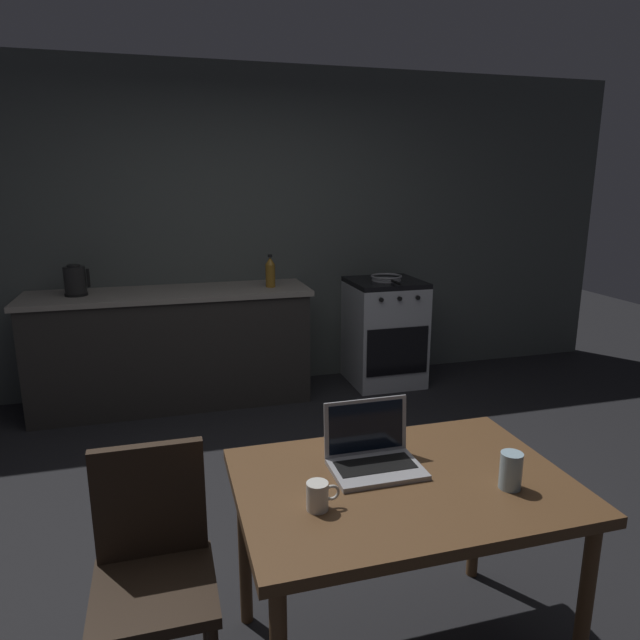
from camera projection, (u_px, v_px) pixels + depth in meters
The scene contains 12 objects.
ground_plane at pixel (308, 533), 2.90m from camera, with size 12.00×12.00×0.00m, color black.
back_wall at pixel (272, 231), 4.86m from camera, with size 6.40×0.10×2.66m, color #474D4A.
kitchen_counter at pixel (173, 347), 4.51m from camera, with size 2.16×0.64×0.91m.
stove_oven at pixel (384, 332), 4.98m from camera, with size 0.60×0.62×0.91m.
dining_table at pixel (402, 500), 1.99m from camera, with size 1.15×0.79×0.74m.
chair at pixel (153, 560), 1.93m from camera, with size 0.40×0.40×0.87m.
laptop at pixel (373, 455), 2.05m from camera, with size 0.32×0.24×0.23m.
electric_kettle at pixel (75, 281), 4.20m from camera, with size 0.18×0.16×0.23m.
bottle at pixel (270, 272), 4.53m from camera, with size 0.08×0.08×0.26m.
frying_pan at pixel (387, 278), 4.84m from camera, with size 0.27×0.44×0.05m.
coffee_mug at pixel (318, 496), 1.78m from camera, with size 0.11×0.07×0.09m.
drinking_glass at pixel (511, 471), 1.90m from camera, with size 0.07×0.07×0.13m.
Camera 1 is at (-0.63, -2.47, 1.75)m, focal length 31.96 mm.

